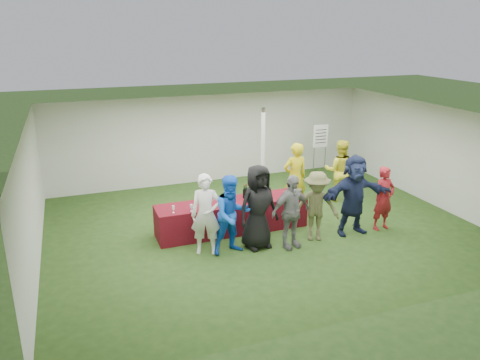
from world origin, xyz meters
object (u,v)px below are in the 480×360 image
object	(u,v)px
staff_pourer	(295,177)
customer_2	(258,207)
customer_3	(291,212)
wine_list_sign	(320,140)
customer_1	(232,215)
customer_5	(354,195)
dump_bucket	(297,193)
customer_4	(316,206)
customer_0	(206,215)
customer_6	(384,198)
serving_table	(232,216)
staff_back	(339,171)

from	to	relation	value
staff_pourer	customer_2	xyz separation A→B (m)	(-1.72, -1.64, 0.02)
staff_pourer	customer_3	distance (m)	2.18
wine_list_sign	customer_1	xyz separation A→B (m)	(-4.20, -3.69, -0.45)
customer_3	customer_5	distance (m)	1.70
customer_2	staff_pourer	bearing A→B (deg)	34.96
dump_bucket	customer_4	bearing A→B (deg)	-87.48
dump_bucket	customer_0	bearing A→B (deg)	-164.93
dump_bucket	customer_2	xyz separation A→B (m)	(-1.33, -0.78, 0.10)
staff_pourer	customer_2	world-z (taller)	customer_2
customer_0	customer_3	distance (m)	1.84
customer_4	customer_1	bearing A→B (deg)	-160.25
wine_list_sign	customer_6	bearing A→B (deg)	-96.28
serving_table	customer_6	bearing A→B (deg)	-18.56
staff_pourer	customer_6	xyz separation A→B (m)	(1.45, -1.78, -0.15)
customer_6	staff_back	bearing A→B (deg)	81.98
serving_table	staff_back	xyz separation A→B (m)	(3.48, 0.93, 0.49)
staff_pourer	customer_4	xyz separation A→B (m)	(-0.35, -1.75, -0.11)
customer_2	customer_3	xyz separation A→B (m)	(0.66, -0.26, -0.11)
customer_1	customer_2	bearing A→B (deg)	-1.03
customer_2	customer_5	distance (m)	2.36
customer_1	dump_bucket	bearing A→B (deg)	16.83
wine_list_sign	staff_pourer	size ratio (longest dim) A/B	0.97
staff_pourer	customer_3	size ratio (longest dim) A/B	1.11
serving_table	customer_3	xyz separation A→B (m)	(0.90, -1.26, 0.46)
staff_back	customer_6	bearing A→B (deg)	117.21
serving_table	staff_pourer	bearing A→B (deg)	18.07
customer_0	customer_1	world-z (taller)	customer_0
customer_1	staff_back	bearing A→B (deg)	20.85
customer_0	customer_2	size ratio (longest dim) A/B	0.94
customer_2	customer_4	world-z (taller)	customer_2
customer_0	customer_5	xyz separation A→B (m)	(3.49, -0.22, 0.07)
customer_2	wine_list_sign	bearing A→B (deg)	36.67
wine_list_sign	customer_1	bearing A→B (deg)	-138.69
customer_5	customer_2	bearing A→B (deg)	178.32
wine_list_sign	customer_2	xyz separation A→B (m)	(-3.58, -3.63, -0.37)
dump_bucket	customer_4	xyz separation A→B (m)	(0.04, -0.89, -0.03)
customer_0	customer_2	bearing A→B (deg)	13.41
serving_table	customer_0	xyz separation A→B (m)	(-0.89, -0.88, 0.50)
staff_back	customer_4	world-z (taller)	staff_back
customer_1	customer_3	size ratio (longest dim) A/B	1.04
customer_2	customer_5	xyz separation A→B (m)	(2.35, -0.10, 0.01)
serving_table	customer_6	distance (m)	3.62
customer_3	customer_4	world-z (taller)	customer_3
staff_pourer	customer_0	world-z (taller)	staff_pourer
customer_3	customer_6	world-z (taller)	customer_3
customer_2	customer_4	xyz separation A→B (m)	(1.37, -0.11, -0.13)
staff_back	customer_3	xyz separation A→B (m)	(-2.58, -2.20, -0.03)
customer_6	customer_1	bearing A→B (deg)	172.71
customer_2	customer_4	bearing A→B (deg)	-13.31
customer_1	customer_6	bearing A→B (deg)	-7.78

